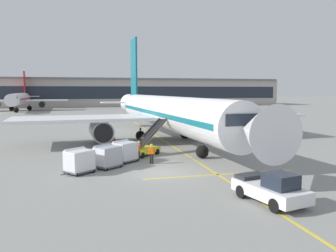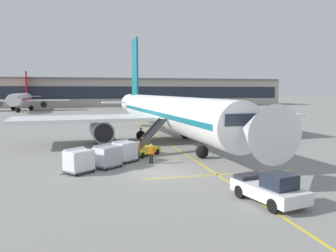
{
  "view_description": "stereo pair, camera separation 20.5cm",
  "coord_description": "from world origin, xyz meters",
  "px_view_note": "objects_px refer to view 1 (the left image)",
  "views": [
    {
      "loc": [
        -5.37,
        -24.76,
        6.32
      ],
      "look_at": [
        2.58,
        7.38,
        2.83
      ],
      "focal_mm": 36.06,
      "sensor_mm": 36.0,
      "label": 1
    },
    {
      "loc": [
        -5.17,
        -24.8,
        6.32
      ],
      "look_at": [
        2.58,
        7.38,
        2.83
      ],
      "focal_mm": 36.06,
      "sensor_mm": 36.0,
      "label": 2
    }
  ],
  "objects_px": {
    "pushback_tug": "(271,188)",
    "safety_cone_engine_keepout": "(114,139)",
    "baggage_cart_lead": "(124,151)",
    "ground_crew_by_loader": "(143,145)",
    "belt_loader": "(145,146)",
    "baggage_cart_third": "(79,160)",
    "ground_crew_by_carts": "(151,152)",
    "baggage_cart_second": "(107,156)",
    "distant_airplane": "(20,99)",
    "ground_crew_marshaller": "(139,149)",
    "parked_airplane": "(165,113)"
  },
  "relations": [
    {
      "from": "baggage_cart_third",
      "to": "ground_crew_marshaller",
      "type": "height_order",
      "value": "baggage_cart_third"
    },
    {
      "from": "parked_airplane",
      "to": "pushback_tug",
      "type": "bearing_deg",
      "value": -89.42
    },
    {
      "from": "pushback_tug",
      "to": "distant_airplane",
      "type": "relative_size",
      "value": 0.13
    },
    {
      "from": "belt_loader",
      "to": "safety_cone_engine_keepout",
      "type": "xyz_separation_m",
      "value": [
        -2.21,
        9.18,
        -0.61
      ]
    },
    {
      "from": "distant_airplane",
      "to": "baggage_cart_lead",
      "type": "bearing_deg",
      "value": -74.73
    },
    {
      "from": "distant_airplane",
      "to": "ground_crew_marshaller",
      "type": "bearing_deg",
      "value": -73.73
    },
    {
      "from": "baggage_cart_third",
      "to": "pushback_tug",
      "type": "xyz_separation_m",
      "value": [
        10.63,
        -9.67,
        -0.17
      ]
    },
    {
      "from": "baggage_cart_second",
      "to": "distant_airplane",
      "type": "distance_m",
      "value": 88.4
    },
    {
      "from": "baggage_cart_lead",
      "to": "ground_crew_by_loader",
      "type": "height_order",
      "value": "baggage_cart_lead"
    },
    {
      "from": "belt_loader",
      "to": "safety_cone_engine_keepout",
      "type": "relative_size",
      "value": 6.99
    },
    {
      "from": "baggage_cart_third",
      "to": "safety_cone_engine_keepout",
      "type": "relative_size",
      "value": 3.98
    },
    {
      "from": "safety_cone_engine_keepout",
      "to": "ground_crew_marshaller",
      "type": "bearing_deg",
      "value": -83.63
    },
    {
      "from": "baggage_cart_lead",
      "to": "baggage_cart_third",
      "type": "relative_size",
      "value": 1.0
    },
    {
      "from": "parked_airplane",
      "to": "ground_crew_by_carts",
      "type": "bearing_deg",
      "value": -108.37
    },
    {
      "from": "belt_loader",
      "to": "baggage_cart_third",
      "type": "bearing_deg",
      "value": -136.0
    },
    {
      "from": "baggage_cart_second",
      "to": "ground_crew_by_loader",
      "type": "xyz_separation_m",
      "value": [
        3.77,
        5.03,
        -0.0
      ]
    },
    {
      "from": "pushback_tug",
      "to": "safety_cone_engine_keepout",
      "type": "distance_m",
      "value": 25.71
    },
    {
      "from": "baggage_cart_lead",
      "to": "safety_cone_engine_keepout",
      "type": "xyz_separation_m",
      "value": [
        0.13,
        11.95,
        -0.68
      ]
    },
    {
      "from": "ground_crew_by_carts",
      "to": "ground_crew_marshaller",
      "type": "relative_size",
      "value": 1.0
    },
    {
      "from": "baggage_cart_third",
      "to": "distant_airplane",
      "type": "bearing_deg",
      "value": 102.34
    },
    {
      "from": "pushback_tug",
      "to": "ground_crew_marshaller",
      "type": "xyz_separation_m",
      "value": [
        -5.38,
        13.49,
        0.17
      ]
    },
    {
      "from": "parked_airplane",
      "to": "baggage_cart_second",
      "type": "xyz_separation_m",
      "value": [
        -8.16,
        -13.74,
        -2.55
      ]
    },
    {
      "from": "ground_crew_by_carts",
      "to": "baggage_cart_second",
      "type": "bearing_deg",
      "value": -170.38
    },
    {
      "from": "pushback_tug",
      "to": "ground_crew_by_carts",
      "type": "height_order",
      "value": "pushback_tug"
    },
    {
      "from": "baggage_cart_third",
      "to": "ground_crew_marshaller",
      "type": "distance_m",
      "value": 6.5
    },
    {
      "from": "baggage_cart_lead",
      "to": "ground_crew_by_loader",
      "type": "bearing_deg",
      "value": 55.37
    },
    {
      "from": "parked_airplane",
      "to": "baggage_cart_second",
      "type": "height_order",
      "value": "parked_airplane"
    },
    {
      "from": "parked_airplane",
      "to": "baggage_cart_third",
      "type": "relative_size",
      "value": 17.99
    },
    {
      "from": "distant_airplane",
      "to": "safety_cone_engine_keepout",
      "type": "bearing_deg",
      "value": -72.24
    },
    {
      "from": "baggage_cart_lead",
      "to": "ground_crew_by_carts",
      "type": "height_order",
      "value": "baggage_cart_lead"
    },
    {
      "from": "baggage_cart_third",
      "to": "ground_crew_by_loader",
      "type": "xyz_separation_m",
      "value": [
        6.0,
        6.32,
        -0.0
      ]
    },
    {
      "from": "pushback_tug",
      "to": "safety_cone_engine_keepout",
      "type": "bearing_deg",
      "value": 104.99
    },
    {
      "from": "baggage_cart_third",
      "to": "belt_loader",
      "type": "bearing_deg",
      "value": 44.0
    },
    {
      "from": "safety_cone_engine_keepout",
      "to": "pushback_tug",
      "type": "bearing_deg",
      "value": -75.01
    },
    {
      "from": "parked_airplane",
      "to": "distant_airplane",
      "type": "height_order",
      "value": "parked_airplane"
    },
    {
      "from": "baggage_cart_second",
      "to": "distant_airplane",
      "type": "height_order",
      "value": "distant_airplane"
    },
    {
      "from": "safety_cone_engine_keepout",
      "to": "ground_crew_by_loader",
      "type": "bearing_deg",
      "value": -77.2
    },
    {
      "from": "parked_airplane",
      "to": "belt_loader",
      "type": "xyz_separation_m",
      "value": [
        -4.19,
        -9.05,
        -2.62
      ]
    },
    {
      "from": "baggage_cart_lead",
      "to": "safety_cone_engine_keepout",
      "type": "relative_size",
      "value": 3.98
    },
    {
      "from": "ground_crew_marshaller",
      "to": "safety_cone_engine_keepout",
      "type": "distance_m",
      "value": 11.43
    },
    {
      "from": "baggage_cart_third",
      "to": "parked_airplane",
      "type": "bearing_deg",
      "value": 55.35
    },
    {
      "from": "baggage_cart_second",
      "to": "safety_cone_engine_keepout",
      "type": "bearing_deg",
      "value": 82.76
    },
    {
      "from": "ground_crew_marshaller",
      "to": "baggage_cart_third",
      "type": "bearing_deg",
      "value": -143.94
    },
    {
      "from": "belt_loader",
      "to": "pushback_tug",
      "type": "bearing_deg",
      "value": -74.15
    },
    {
      "from": "ground_crew_by_loader",
      "to": "distant_airplane",
      "type": "bearing_deg",
      "value": 107.23
    },
    {
      "from": "parked_airplane",
      "to": "baggage_cart_second",
      "type": "relative_size",
      "value": 17.99
    },
    {
      "from": "belt_loader",
      "to": "baggage_cart_second",
      "type": "relative_size",
      "value": 1.76
    },
    {
      "from": "belt_loader",
      "to": "baggage_cart_third",
      "type": "distance_m",
      "value": 8.61
    },
    {
      "from": "ground_crew_by_carts",
      "to": "safety_cone_engine_keepout",
      "type": "relative_size",
      "value": 2.64
    },
    {
      "from": "ground_crew_marshaller",
      "to": "distant_airplane",
      "type": "bearing_deg",
      "value": 106.27
    }
  ]
}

